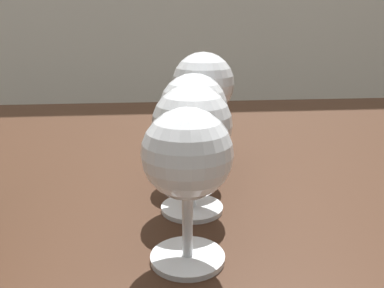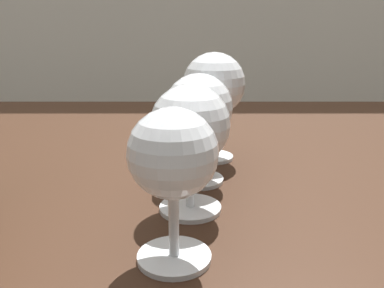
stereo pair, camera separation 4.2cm
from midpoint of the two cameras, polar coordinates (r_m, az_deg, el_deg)
name	(u,v)px [view 2 (the right image)]	position (r m, az deg, el deg)	size (l,w,h in m)	color
dining_table	(152,206)	(0.68, -3.96, -8.79)	(1.36, 0.85, 0.77)	#382114
wine_glass_merlot	(175,159)	(0.32, 1.24, -2.18)	(0.07, 0.07, 0.13)	white
wine_glass_rose	(192,127)	(0.41, 2.90, 2.41)	(0.08, 0.08, 0.14)	white
wine_glass_empty	(200,111)	(0.50, 3.64, 4.71)	(0.08, 0.08, 0.14)	white
wine_glass_chardonnay	(216,85)	(0.58, 5.50, 8.33)	(0.09, 0.09, 0.16)	white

